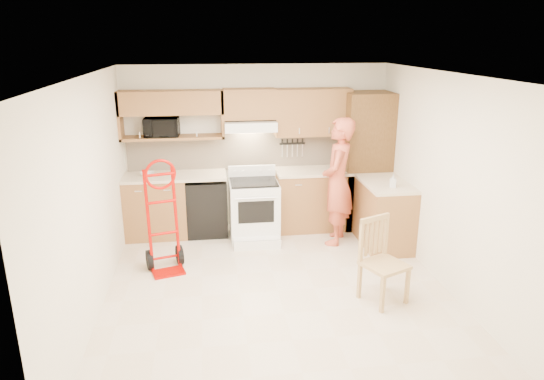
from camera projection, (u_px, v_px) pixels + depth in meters
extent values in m
cube|color=beige|center=(278.00, 292.00, 5.80)|extent=(4.00, 4.50, 0.02)
cube|color=white|center=(279.00, 74.00, 5.05)|extent=(4.00, 4.50, 0.02)
cube|color=white|center=(257.00, 147.00, 7.56)|extent=(4.00, 0.02, 2.50)
cube|color=white|center=(327.00, 290.00, 3.28)|extent=(4.00, 0.02, 2.50)
cube|color=white|center=(90.00, 198.00, 5.16)|extent=(0.02, 4.50, 2.50)
cube|color=white|center=(449.00, 183.00, 5.68)|extent=(0.02, 4.50, 2.50)
cube|color=beige|center=(257.00, 151.00, 7.55)|extent=(3.92, 0.03, 0.55)
cube|color=brown|center=(156.00, 207.00, 7.31)|extent=(0.90, 0.60, 0.90)
cube|color=black|center=(207.00, 206.00, 7.41)|extent=(0.60, 0.60, 0.85)
cube|color=brown|center=(312.00, 200.00, 7.61)|extent=(1.14, 0.60, 0.90)
cube|color=beige|center=(175.00, 176.00, 7.20)|extent=(1.50, 0.63, 0.04)
cube|color=beige|center=(313.00, 171.00, 7.47)|extent=(1.14, 0.63, 0.04)
cube|color=brown|center=(384.00, 215.00, 6.97)|extent=(0.60, 1.00, 0.90)
cube|color=beige|center=(386.00, 184.00, 6.83)|extent=(0.63, 1.00, 0.04)
cube|color=brown|center=(365.00, 161.00, 7.54)|extent=(0.70, 0.60, 2.10)
cube|color=brown|center=(171.00, 102.00, 7.01)|extent=(1.50, 0.33, 0.34)
cube|color=brown|center=(173.00, 137.00, 7.17)|extent=(1.50, 0.33, 0.04)
cube|color=brown|center=(249.00, 104.00, 7.17)|extent=(0.76, 0.33, 0.44)
cube|color=brown|center=(313.00, 112.00, 7.34)|extent=(1.14, 0.33, 0.70)
cube|color=white|center=(250.00, 126.00, 7.20)|extent=(0.76, 0.46, 0.14)
imported|color=black|center=(162.00, 127.00, 7.10)|extent=(0.51, 0.36, 0.27)
imported|color=#C55238|center=(338.00, 182.00, 6.93)|extent=(0.66, 0.78, 1.83)
imported|color=white|center=(393.00, 181.00, 6.57)|extent=(0.10, 0.10, 0.18)
imported|color=white|center=(147.00, 174.00, 7.14)|extent=(0.20, 0.20, 0.05)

